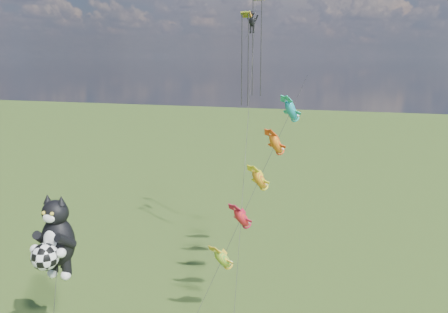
% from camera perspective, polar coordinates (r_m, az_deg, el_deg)
% --- Properties ---
extents(cat_kite_rig, '(2.47, 4.13, 10.35)m').
position_cam_1_polar(cat_kite_rig, '(31.08, -18.78, -8.97)').
color(cat_kite_rig, brown).
rests_on(cat_kite_rig, ground).
extents(fish_windsock_rig, '(5.40, 15.10, 16.72)m').
position_cam_1_polar(fish_windsock_rig, '(36.31, 4.01, -2.71)').
color(fish_windsock_rig, brown).
rests_on(fish_windsock_rig, ground).
extents(parafoil_rig, '(3.67, 17.25, 25.53)m').
position_cam_1_polar(parafoil_rig, '(43.89, 3.22, 14.17)').
color(parafoil_rig, brown).
rests_on(parafoil_rig, ground).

